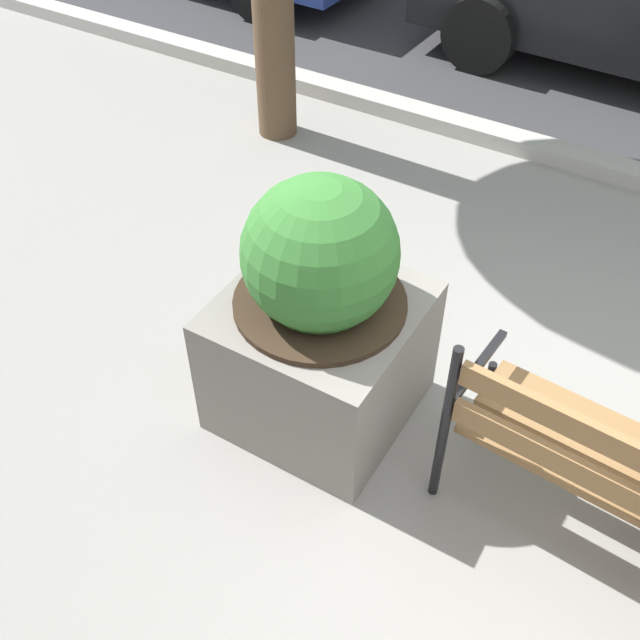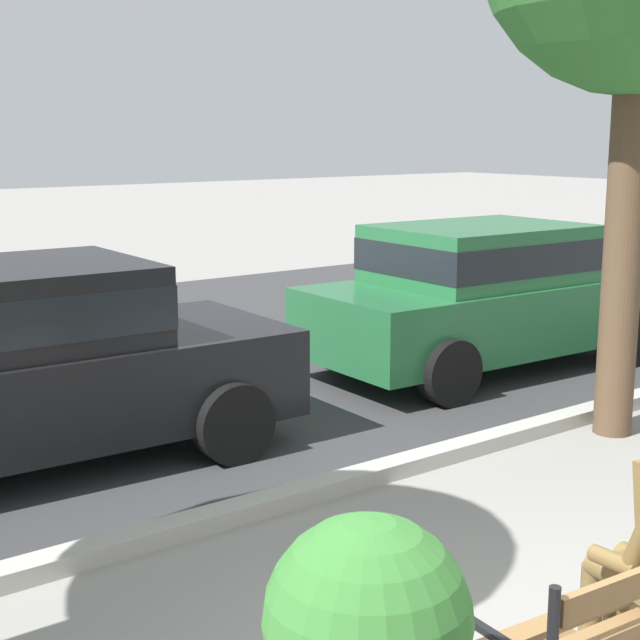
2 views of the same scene
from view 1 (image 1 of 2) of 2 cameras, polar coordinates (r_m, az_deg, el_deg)
ground_plane at (r=3.66m, az=20.92°, el=-15.53°), size 80.00×80.00×0.00m
concrete_planter at (r=3.45m, az=0.00°, el=-0.09°), size 0.87×0.87×1.33m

